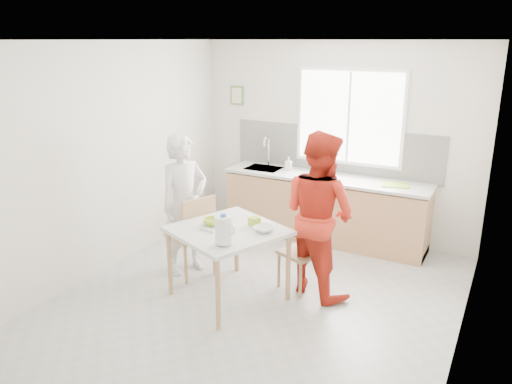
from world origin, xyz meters
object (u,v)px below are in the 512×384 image
at_px(chair_left, 194,232).
at_px(person_white, 185,205).
at_px(chair_far, 306,247).
at_px(bowl_white, 264,229).
at_px(milk_jug, 224,230).
at_px(bowl_green, 213,222).
at_px(person_red, 319,214).
at_px(wine_bottle_a, 315,160).
at_px(wine_bottle_b, 326,164).
at_px(dining_table, 228,236).

relative_size(chair_left, person_white, 0.59).
relative_size(chair_far, bowl_white, 4.18).
xyz_separation_m(chair_left, milk_jug, (0.82, -0.64, 0.41)).
relative_size(bowl_green, bowl_white, 0.98).
relative_size(person_red, bowl_green, 8.76).
bearing_deg(wine_bottle_a, wine_bottle_b, -20.85).
relative_size(chair_left, milk_jug, 3.39).
bearing_deg(person_red, wine_bottle_b, -49.66).
height_order(bowl_white, milk_jug, milk_jug).
distance_m(person_red, wine_bottle_b, 1.62).
bearing_deg(wine_bottle_b, bowl_green, -103.37).
bearing_deg(person_white, milk_jug, -103.28).
bearing_deg(milk_jug, bowl_green, 156.47).
distance_m(chair_left, wine_bottle_b, 2.15).
distance_m(bowl_green, milk_jug, 0.59).
bearing_deg(dining_table, bowl_white, 17.22).
height_order(chair_far, person_red, person_red).
relative_size(person_red, milk_jug, 6.16).
relative_size(person_white, wine_bottle_b, 5.61).
bearing_deg(person_red, dining_table, 59.74).
relative_size(person_red, wine_bottle_a, 5.66).
bearing_deg(wine_bottle_a, milk_jug, -87.92).
relative_size(chair_left, wine_bottle_b, 3.33).
distance_m(person_white, bowl_white, 1.18).
xyz_separation_m(chair_far, wine_bottle_b, (-0.34, 1.51, 0.59)).
bearing_deg(dining_table, wine_bottle_b, 82.11).
bearing_deg(person_white, wine_bottle_b, -8.42).
relative_size(chair_far, bowl_green, 4.24).
bearing_deg(person_white, chair_far, -55.87).
bearing_deg(chair_far, chair_left, -141.45).
height_order(bowl_green, wine_bottle_a, wine_bottle_a).
distance_m(person_white, wine_bottle_a, 2.09).
relative_size(bowl_green, wine_bottle_a, 0.65).
bearing_deg(chair_far, person_red, 14.12).
distance_m(chair_far, person_white, 1.50).
distance_m(chair_far, milk_jug, 1.19).
relative_size(dining_table, wine_bottle_a, 4.23).
height_order(dining_table, wine_bottle_b, wine_bottle_b).
relative_size(wine_bottle_a, wine_bottle_b, 1.07).
distance_m(chair_left, bowl_green, 0.55).
xyz_separation_m(dining_table, bowl_white, (0.37, 0.12, 0.11)).
relative_size(person_white, person_red, 0.93).
bearing_deg(person_red, chair_far, 14.12).
distance_m(person_white, bowl_green, 0.66).
xyz_separation_m(dining_table, wine_bottle_b, (0.30, 2.13, 0.35)).
bearing_deg(chair_far, bowl_white, -95.04).
relative_size(person_white, bowl_green, 8.13).
distance_m(milk_jug, wine_bottle_a, 2.59).
bearing_deg(chair_left, bowl_green, 83.98).
distance_m(bowl_white, wine_bottle_b, 2.03).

